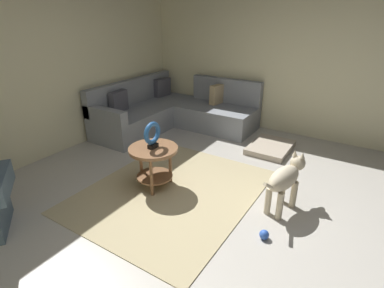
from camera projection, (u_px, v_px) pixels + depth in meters
ground_plane at (216, 220)px, 3.31m from camera, size 6.00×6.00×0.10m
wall_back at (32, 66)px, 4.18m from camera, size 6.00×0.12×2.70m
wall_right at (303, 57)px, 5.02m from camera, size 0.12×6.00×2.70m
area_rug at (172, 191)px, 3.74m from camera, size 2.30×1.90×0.01m
sectional_couch at (172, 112)px, 5.69m from camera, size 2.20×2.25×0.88m
side_table at (154, 157)px, 3.68m from camera, size 0.60×0.60×0.54m
torus_sculpture at (152, 134)px, 3.56m from camera, size 0.28×0.08×0.33m
dog_bed_mat at (270, 147)px, 4.84m from camera, size 0.80×0.60×0.09m
dog at (285, 179)px, 3.27m from camera, size 0.84×0.32×0.63m
dog_toy_ball at (264, 235)px, 2.95m from camera, size 0.10×0.10×0.10m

